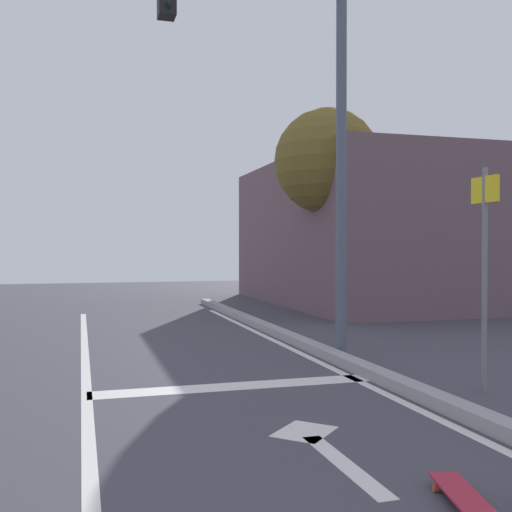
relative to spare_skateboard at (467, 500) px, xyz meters
The scene contains 11 objects.
lane_line_center 3.30m from the spare_skateboard, 133.28° to the left, with size 0.12×20.00×0.01m, color silver.
lane_line_curbside 2.59m from the spare_skateboard, 67.78° to the left, with size 0.12×20.00×0.01m, color silver.
stop_bar 3.75m from the spare_skateboard, 98.66° to the left, with size 3.39×0.40×0.01m, color silver.
lane_arrow_stem 1.04m from the spare_skateboard, 112.32° to the left, with size 0.16×1.40×0.01m, color silver.
lane_arrow_head 1.86m from the spare_skateboard, 102.30° to the left, with size 0.56×0.44×0.01m, color silver.
curb_strip 2.70m from the spare_skateboard, 62.86° to the left, with size 0.24×24.00×0.14m, color #979195.
spare_skateboard is the anchor object (origin of this frame).
traffic_signal_mast 6.55m from the spare_skateboard, 86.55° to the left, with size 5.37×0.34×5.86m.
street_sign_post 3.70m from the spare_skateboard, 51.35° to the left, with size 0.06×0.44×2.56m.
roadside_tree 11.55m from the spare_skateboard, 71.65° to the left, with size 2.57×2.57×5.05m.
building_block 16.75m from the spare_skateboard, 52.68° to the left, with size 13.90×8.93×4.18m, color #6B515A.
Camera 1 is at (0.08, 0.36, 1.65)m, focal length 42.39 mm.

